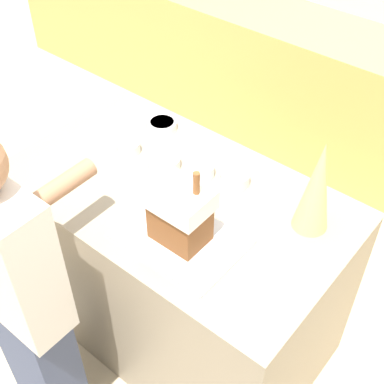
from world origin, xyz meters
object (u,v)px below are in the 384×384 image
candy_bowl_front_corner (129,146)px  candy_bowl_far_left (235,177)px  candy_bowl_center_rear (162,124)px  gingerbread_house (180,213)px  person (22,301)px  candy_bowl_beside_tree (202,169)px  candy_bowl_far_right (165,161)px  decorative_tree (317,187)px  baking_tray (180,238)px

candy_bowl_front_corner → candy_bowl_far_left: 0.50m
candy_bowl_far_left → candy_bowl_center_rear: (-0.49, 0.10, -0.01)m
candy_bowl_center_rear → gingerbread_house: bearing=-42.7°
candy_bowl_far_left → person: (-0.31, -0.89, -0.17)m
candy_bowl_beside_tree → candy_bowl_far_right: size_ratio=0.80×
gingerbread_house → person: (-0.33, -0.51, -0.28)m
candy_bowl_beside_tree → candy_bowl_center_rear: bearing=158.0°
candy_bowl_beside_tree → gingerbread_house: bearing=-63.5°
decorative_tree → candy_bowl_front_corner: 0.87m
candy_bowl_far_right → person: size_ratio=0.09×
candy_bowl_beside_tree → candy_bowl_far_left: 0.15m
candy_bowl_far_right → gingerbread_house: bearing=-40.6°
person → candy_bowl_far_left: bearing=70.9°
decorative_tree → candy_bowl_center_rear: (-0.85, 0.11, -0.17)m
baking_tray → gingerbread_house: gingerbread_house is taller
decorative_tree → candy_bowl_center_rear: bearing=172.7°
candy_bowl_beside_tree → person: person is taller
candy_bowl_center_rear → baking_tray: bearing=-42.8°
baking_tray → candy_bowl_beside_tree: bearing=116.4°
gingerbread_house → decorative_tree: bearing=47.8°
baking_tray → gingerbread_house: size_ratio=1.40×
decorative_tree → gingerbread_house: bearing=-132.2°
gingerbread_house → candy_bowl_far_left: size_ratio=2.70×
gingerbread_house → candy_bowl_far_left: 0.40m
candy_bowl_center_rear → person: 1.01m
candy_bowl_front_corner → candy_bowl_center_rear: bearing=90.6°
gingerbread_house → candy_bowl_far_right: size_ratio=2.45×
candy_bowl_center_rear → candy_bowl_front_corner: bearing=-89.4°
baking_tray → candy_bowl_center_rear: (-0.52, 0.48, 0.02)m
baking_tray → person: bearing=-123.5°
decorative_tree → candy_bowl_far_left: size_ratio=3.23×
decorative_tree → person: size_ratio=0.25×
person → candy_bowl_center_rear: bearing=100.5°
person → candy_bowl_far_right: bearing=89.2°
candy_bowl_far_right → decorative_tree: bearing=7.9°
candy_bowl_far_left → decorative_tree: bearing=-2.1°
baking_tray → decorative_tree: decorative_tree is taller
baking_tray → candy_bowl_far_left: bearing=94.0°
decorative_tree → person: 1.15m
gingerbread_house → candy_bowl_beside_tree: (-0.17, 0.34, -0.11)m
gingerbread_house → candy_bowl_center_rear: 0.71m
candy_bowl_center_rear → candy_bowl_far_right: bearing=-46.1°
gingerbread_house → candy_bowl_front_corner: (-0.51, 0.25, -0.11)m
candy_bowl_center_rear → candy_bowl_beside_tree: bearing=-22.0°
decorative_tree → candy_bowl_beside_tree: size_ratio=3.65×
decorative_tree → candy_bowl_beside_tree: decorative_tree is taller
baking_tray → decorative_tree: (0.33, 0.37, 0.19)m
candy_bowl_front_corner → candy_bowl_far_left: size_ratio=0.81×
baking_tray → gingerbread_house: (0.00, 0.00, 0.13)m
candy_bowl_beside_tree → candy_bowl_front_corner: candy_bowl_beside_tree is taller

